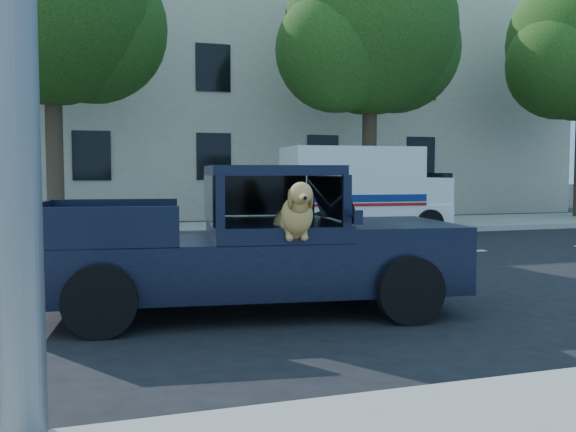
% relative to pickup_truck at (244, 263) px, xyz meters
% --- Properties ---
extents(ground, '(120.00, 120.00, 0.00)m').
position_rel_pickup_truck_xyz_m(ground, '(1.57, 0.77, -0.60)').
color(ground, black).
rests_on(ground, ground).
extents(far_sidewalk, '(60.00, 4.00, 0.15)m').
position_rel_pickup_truck_xyz_m(far_sidewalk, '(1.57, 9.97, -0.52)').
color(far_sidewalk, gray).
rests_on(far_sidewalk, ground).
extents(lane_stripes, '(21.60, 0.14, 0.01)m').
position_rel_pickup_truck_xyz_m(lane_stripes, '(3.57, 4.17, -0.59)').
color(lane_stripes, silver).
rests_on(lane_stripes, ground).
extents(street_tree_left, '(6.00, 5.20, 8.60)m').
position_rel_pickup_truck_xyz_m(street_tree_left, '(-2.39, 10.40, 5.12)').
color(street_tree_left, '#332619').
rests_on(street_tree_left, ground).
extents(street_tree_mid, '(6.00, 5.20, 8.60)m').
position_rel_pickup_truck_xyz_m(street_tree_mid, '(6.61, 10.40, 5.12)').
color(street_tree_mid, '#332619').
rests_on(street_tree_mid, ground).
extents(building_main, '(26.00, 6.00, 9.00)m').
position_rel_pickup_truck_xyz_m(building_main, '(4.57, 17.27, 3.90)').
color(building_main, beige).
rests_on(building_main, ground).
extents(pickup_truck, '(5.14, 2.84, 1.76)m').
position_rel_pickup_truck_xyz_m(pickup_truck, '(0.00, 0.00, 0.00)').
color(pickup_truck, black).
rests_on(pickup_truck, ground).
extents(mail_truck, '(4.38, 2.41, 2.33)m').
position_rel_pickup_truck_xyz_m(mail_truck, '(5.33, 8.25, 0.42)').
color(mail_truck, silver).
rests_on(mail_truck, ground).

